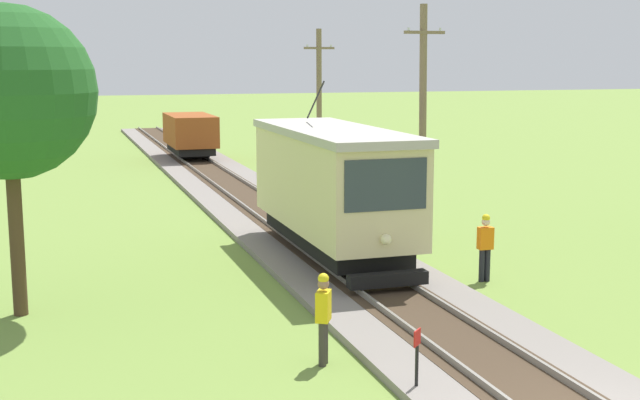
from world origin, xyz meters
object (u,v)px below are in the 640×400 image
at_px(freight_car, 190,134).
at_px(tree_left_near, 8,93).
at_px(second_worker, 485,244).
at_px(utility_pole_near_tram, 423,118).
at_px(trackside_signal_marker, 417,359).
at_px(gravel_pile, 287,151).
at_px(track_worker, 323,314).
at_px(utility_pole_mid, 319,107).
at_px(red_tram, 333,185).

xyz_separation_m(freight_car, tree_left_near, (-8.39, -28.19, 3.44)).
height_order(second_worker, tree_left_near, tree_left_near).
relative_size(utility_pole_near_tram, trackside_signal_marker, 6.33).
xyz_separation_m(gravel_pile, second_worker, (-1.87, -26.03, 0.32)).
bearing_deg(track_worker, utility_pole_mid, 102.20).
relative_size(utility_pole_mid, trackside_signal_marker, 5.98).
distance_m(freight_car, utility_pole_mid, 12.40).
distance_m(utility_pole_near_tram, gravel_pile, 20.20).
xyz_separation_m(red_tram, tree_left_near, (-8.40, -2.80, 2.80)).
bearing_deg(gravel_pile, utility_pole_mid, -95.90).
height_order(freight_car, utility_pole_near_tram, utility_pole_near_tram).
bearing_deg(utility_pole_near_tram, utility_pole_mid, 90.00).
bearing_deg(track_worker, red_tram, 99.92).
relative_size(utility_pole_near_tram, utility_pole_mid, 1.06).
bearing_deg(red_tram, track_worker, -109.73).
height_order(red_tram, trackside_signal_marker, red_tram).
bearing_deg(utility_pole_near_tram, red_tram, -145.70).
xyz_separation_m(red_tram, trackside_signal_marker, (-1.78, -9.83, -1.53)).
xyz_separation_m(red_tram, second_worker, (3.04, -3.37, -1.21)).
height_order(utility_pole_mid, second_worker, utility_pole_mid).
distance_m(red_tram, gravel_pile, 23.23).
height_order(red_tram, freight_car, red_tram).
bearing_deg(utility_pole_mid, track_worker, -107.44).
bearing_deg(track_worker, utility_pole_near_tram, 86.93).
relative_size(utility_pole_near_tram, gravel_pile, 2.53).
height_order(gravel_pile, tree_left_near, tree_left_near).
height_order(red_tram, tree_left_near, tree_left_near).
xyz_separation_m(red_tram, track_worker, (-2.84, -7.91, -1.21)).
height_order(red_tram, gravel_pile, red_tram).
bearing_deg(tree_left_near, red_tram, 18.43).
relative_size(red_tram, utility_pole_mid, 1.21).
distance_m(red_tram, utility_pole_mid, 14.48).
bearing_deg(gravel_pile, tree_left_near, -117.60).
height_order(freight_car, tree_left_near, tree_left_near).
relative_size(utility_pole_mid, gravel_pile, 2.39).
bearing_deg(utility_pole_mid, utility_pole_near_tram, -90.00).
bearing_deg(utility_pole_mid, tree_left_near, -126.68).
bearing_deg(track_worker, gravel_pile, 105.42).
xyz_separation_m(utility_pole_near_tram, tree_left_near, (-12.39, -5.53, 1.16)).
relative_size(utility_pole_mid, second_worker, 3.96).
height_order(utility_pole_near_tram, tree_left_near, utility_pole_near_tram).
xyz_separation_m(red_tram, utility_pole_near_tram, (4.00, 2.73, 1.64)).
height_order(utility_pole_near_tram, utility_pole_mid, utility_pole_near_tram).
relative_size(red_tram, track_worker, 4.79).
distance_m(freight_car, utility_pole_near_tram, 23.13).
bearing_deg(tree_left_near, second_worker, -2.87).
height_order(track_worker, tree_left_near, tree_left_near).
distance_m(red_tram, second_worker, 4.70).
distance_m(trackside_signal_marker, second_worker, 8.07).
bearing_deg(freight_car, tree_left_near, -106.58).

